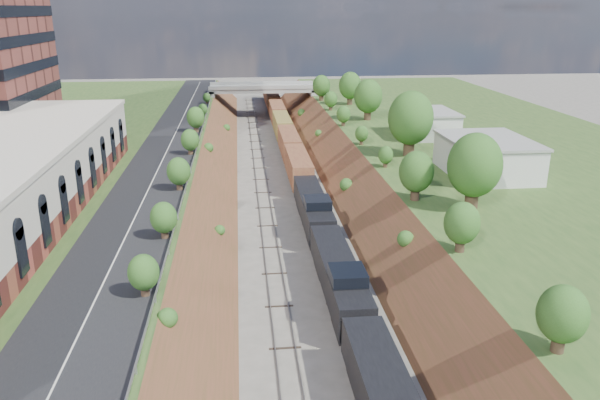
{
  "coord_description": "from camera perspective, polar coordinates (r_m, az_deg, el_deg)",
  "views": [
    {
      "loc": [
        -5.37,
        -12.38,
        23.92
      ],
      "look_at": [
        0.22,
        41.47,
        6.0
      ],
      "focal_mm": 35.0,
      "sensor_mm": 36.0,
      "label": 1
    }
  ],
  "objects": [
    {
      "name": "tree_right_large",
      "position": [
        58.78,
        16.67,
        3.22
      ],
      "size": [
        5.25,
        5.25,
        7.61
      ],
      "color": "#473323",
      "rests_on": "platform_right"
    },
    {
      "name": "rail_left_track",
      "position": [
        76.25,
        -3.55,
        0.07
      ],
      "size": [
        1.58,
        180.0,
        0.18
      ],
      "primitive_type": "cube",
      "color": "gray",
      "rests_on": "ground"
    },
    {
      "name": "white_building_far",
      "position": [
        92.52,
        12.14,
        7.24
      ],
      "size": [
        8.0,
        10.0,
        3.6
      ],
      "primitive_type": "cube",
      "color": "silver",
      "rests_on": "platform_right"
    },
    {
      "name": "white_building_near",
      "position": [
        72.56,
        17.75,
        3.95
      ],
      "size": [
        9.0,
        12.0,
        4.0
      ],
      "primitive_type": "cube",
      "color": "silver",
      "rests_on": "platform_right"
    },
    {
      "name": "road",
      "position": [
        75.48,
        -13.47,
        3.33
      ],
      "size": [
        8.0,
        180.0,
        0.1
      ],
      "primitive_type": "cube",
      "color": "black",
      "rests_on": "platform_left"
    },
    {
      "name": "tree_left_crest",
      "position": [
        37.08,
        -15.44,
        -9.49
      ],
      "size": [
        2.45,
        2.45,
        3.55
      ],
      "color": "#473323",
      "rests_on": "platform_left"
    },
    {
      "name": "guardrail",
      "position": [
        74.73,
        -10.39,
        3.78
      ],
      "size": [
        0.1,
        171.0,
        0.7
      ],
      "color": "#99999E",
      "rests_on": "platform_left"
    },
    {
      "name": "embankment_right",
      "position": [
        77.97,
        6.49,
        0.33
      ],
      "size": [
        10.0,
        180.0,
        10.0
      ],
      "primitive_type": "cube",
      "rotation": [
        0.0,
        0.79,
        0.0
      ],
      "color": "brown",
      "rests_on": "ground"
    },
    {
      "name": "overpass",
      "position": [
        135.82,
        -3.66,
        10.24
      ],
      "size": [
        24.5,
        8.3,
        7.4
      ],
      "color": "gray",
      "rests_on": "ground"
    },
    {
      "name": "rail_right_track",
      "position": [
        76.62,
        0.34,
        0.19
      ],
      "size": [
        1.58,
        180.0,
        0.18
      ],
      "primitive_type": "cube",
      "color": "gray",
      "rests_on": "ground"
    },
    {
      "name": "embankment_left",
      "position": [
        76.44,
        -9.85,
        -0.2
      ],
      "size": [
        10.0,
        180.0,
        10.0
      ],
      "primitive_type": "cube",
      "rotation": [
        0.0,
        0.79,
        0.0
      ],
      "color": "brown",
      "rests_on": "ground"
    },
    {
      "name": "freight_train",
      "position": [
        96.14,
        -1.03,
        5.42
      ],
      "size": [
        2.82,
        144.42,
        4.55
      ],
      "color": "black",
      "rests_on": "ground"
    },
    {
      "name": "platform_left",
      "position": [
        80.38,
        -25.78,
        0.99
      ],
      "size": [
        44.0,
        180.0,
        5.0
      ],
      "primitive_type": "cube",
      "color": "#315121",
      "rests_on": "ground"
    },
    {
      "name": "platform_right",
      "position": [
        84.68,
        21.27,
        2.39
      ],
      "size": [
        44.0,
        180.0,
        5.0
      ],
      "primitive_type": "cube",
      "color": "#315121",
      "rests_on": "ground"
    }
  ]
}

